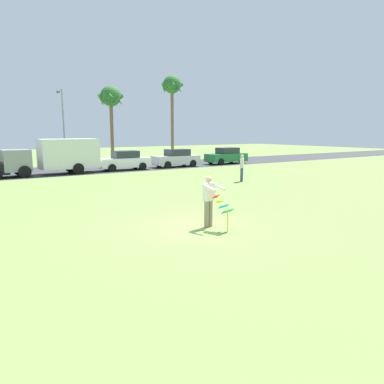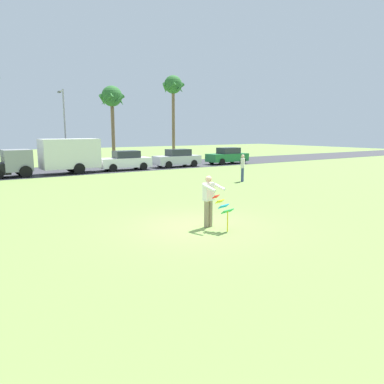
{
  "view_description": "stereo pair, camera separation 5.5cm",
  "coord_description": "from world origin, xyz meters",
  "px_view_note": "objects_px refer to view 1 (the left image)",
  "views": [
    {
      "loc": [
        -6.74,
        -9.95,
        3.18
      ],
      "look_at": [
        0.32,
        0.75,
        1.05
      ],
      "focal_mm": 34.22,
      "sensor_mm": 36.0,
      "label": 1
    },
    {
      "loc": [
        -6.7,
        -9.98,
        3.18
      ],
      "look_at": [
        0.32,
        0.75,
        1.05
      ],
      "focal_mm": 34.22,
      "sensor_mm": 36.0,
      "label": 2
    }
  ],
  "objects_px": {
    "palm_tree_centre_far": "(111,99)",
    "parked_truck_grey_van": "(58,155)",
    "parked_car_silver": "(176,158)",
    "streetlight_pole": "(63,122)",
    "kite_held": "(224,207)",
    "person_kite_flyer": "(209,199)",
    "parked_car_white": "(124,161)",
    "parked_car_green": "(227,156)",
    "person_walker_near": "(242,167)",
    "palm_tree_far_left": "(172,89)"
  },
  "relations": [
    {
      "from": "palm_tree_centre_far",
      "to": "parked_truck_grey_van",
      "type": "bearing_deg",
      "value": -131.52
    },
    {
      "from": "parked_car_silver",
      "to": "streetlight_pole",
      "type": "height_order",
      "value": "streetlight_pole"
    },
    {
      "from": "streetlight_pole",
      "to": "parked_truck_grey_van",
      "type": "bearing_deg",
      "value": -108.13
    },
    {
      "from": "kite_held",
      "to": "palm_tree_centre_far",
      "type": "height_order",
      "value": "palm_tree_centre_far"
    },
    {
      "from": "person_kite_flyer",
      "to": "parked_car_silver",
      "type": "bearing_deg",
      "value": 61.99
    },
    {
      "from": "parked_car_white",
      "to": "parked_car_green",
      "type": "bearing_deg",
      "value": 0.01
    },
    {
      "from": "parked_car_silver",
      "to": "person_walker_near",
      "type": "xyz_separation_m",
      "value": [
        -1.5,
        -10.62,
        0.16
      ]
    },
    {
      "from": "kite_held",
      "to": "palm_tree_centre_far",
      "type": "xyz_separation_m",
      "value": [
        7.15,
        27.89,
        5.68
      ]
    },
    {
      "from": "kite_held",
      "to": "parked_truck_grey_van",
      "type": "height_order",
      "value": "parked_truck_grey_van"
    },
    {
      "from": "parked_truck_grey_van",
      "to": "parked_car_white",
      "type": "distance_m",
      "value": 5.31
    },
    {
      "from": "palm_tree_far_left",
      "to": "palm_tree_centre_far",
      "type": "bearing_deg",
      "value": -169.95
    },
    {
      "from": "parked_car_white",
      "to": "palm_tree_far_left",
      "type": "height_order",
      "value": "palm_tree_far_left"
    },
    {
      "from": "palm_tree_centre_far",
      "to": "person_walker_near",
      "type": "relative_size",
      "value": 4.52
    },
    {
      "from": "streetlight_pole",
      "to": "kite_held",
      "type": "bearing_deg",
      "value": -94.05
    },
    {
      "from": "parked_truck_grey_van",
      "to": "parked_car_silver",
      "type": "height_order",
      "value": "parked_truck_grey_van"
    },
    {
      "from": "parked_car_silver",
      "to": "person_walker_near",
      "type": "relative_size",
      "value": 2.44
    },
    {
      "from": "parked_car_green",
      "to": "person_walker_near",
      "type": "bearing_deg",
      "value": -124.42
    },
    {
      "from": "parked_car_white",
      "to": "palm_tree_far_left",
      "type": "distance_m",
      "value": 16.36
    },
    {
      "from": "parked_car_silver",
      "to": "palm_tree_far_left",
      "type": "bearing_deg",
      "value": 61.25
    },
    {
      "from": "parked_car_white",
      "to": "streetlight_pole",
      "type": "relative_size",
      "value": 0.61
    },
    {
      "from": "palm_tree_centre_far",
      "to": "parked_car_silver",
      "type": "bearing_deg",
      "value": -73.19
    },
    {
      "from": "palm_tree_far_left",
      "to": "person_walker_near",
      "type": "relative_size",
      "value": 5.58
    },
    {
      "from": "kite_held",
      "to": "streetlight_pole",
      "type": "relative_size",
      "value": 0.16
    },
    {
      "from": "parked_truck_grey_van",
      "to": "parked_car_white",
      "type": "relative_size",
      "value": 1.59
    },
    {
      "from": "parked_car_white",
      "to": "person_walker_near",
      "type": "distance_m",
      "value": 11.18
    },
    {
      "from": "person_walker_near",
      "to": "parked_truck_grey_van",
      "type": "bearing_deg",
      "value": 129.61
    },
    {
      "from": "person_walker_near",
      "to": "palm_tree_centre_far",
      "type": "bearing_deg",
      "value": 93.32
    },
    {
      "from": "parked_truck_grey_van",
      "to": "parked_car_silver",
      "type": "xyz_separation_m",
      "value": [
        10.28,
        0.0,
        -0.64
      ]
    },
    {
      "from": "parked_car_silver",
      "to": "palm_tree_centre_far",
      "type": "bearing_deg",
      "value": 106.81
    },
    {
      "from": "parked_car_silver",
      "to": "parked_car_green",
      "type": "xyz_separation_m",
      "value": [
        5.78,
        0.0,
        0.0
      ]
    },
    {
      "from": "person_kite_flyer",
      "to": "parked_car_green",
      "type": "distance_m",
      "value": 24.3
    },
    {
      "from": "parked_truck_grey_van",
      "to": "palm_tree_far_left",
      "type": "height_order",
      "value": "palm_tree_far_left"
    },
    {
      "from": "palm_tree_centre_far",
      "to": "person_kite_flyer",
      "type": "bearing_deg",
      "value": -104.94
    },
    {
      "from": "parked_car_green",
      "to": "palm_tree_centre_far",
      "type": "relative_size",
      "value": 0.54
    },
    {
      "from": "parked_car_green",
      "to": "palm_tree_centre_far",
      "type": "distance_m",
      "value": 13.33
    },
    {
      "from": "streetlight_pole",
      "to": "person_walker_near",
      "type": "height_order",
      "value": "streetlight_pole"
    },
    {
      "from": "parked_car_white",
      "to": "parked_car_silver",
      "type": "xyz_separation_m",
      "value": [
        5.01,
        0.0,
        0.0
      ]
    },
    {
      "from": "person_kite_flyer",
      "to": "palm_tree_centre_far",
      "type": "distance_m",
      "value": 28.72
    },
    {
      "from": "streetlight_pole",
      "to": "palm_tree_centre_far",
      "type": "bearing_deg",
      "value": 14.32
    },
    {
      "from": "person_kite_flyer",
      "to": "parked_car_silver",
      "type": "xyz_separation_m",
      "value": [
        9.88,
        18.58,
        -0.18
      ]
    },
    {
      "from": "parked_car_silver",
      "to": "parked_truck_grey_van",
      "type": "bearing_deg",
      "value": -180.0
    },
    {
      "from": "parked_car_silver",
      "to": "streetlight_pole",
      "type": "distance_m",
      "value": 11.23
    },
    {
      "from": "kite_held",
      "to": "person_walker_near",
      "type": "distance_m",
      "value": 11.95
    },
    {
      "from": "kite_held",
      "to": "palm_tree_far_left",
      "type": "bearing_deg",
      "value": 62.43
    },
    {
      "from": "parked_car_green",
      "to": "palm_tree_centre_far",
      "type": "xyz_separation_m",
      "value": [
        -8.39,
        8.66,
        5.67
      ]
    },
    {
      "from": "parked_car_white",
      "to": "person_walker_near",
      "type": "height_order",
      "value": "person_walker_near"
    },
    {
      "from": "parked_car_white",
      "to": "parked_car_green",
      "type": "distance_m",
      "value": 10.78
    },
    {
      "from": "parked_truck_grey_van",
      "to": "palm_tree_centre_far",
      "type": "xyz_separation_m",
      "value": [
        7.67,
        8.66,
        5.04
      ]
    },
    {
      "from": "parked_car_white",
      "to": "palm_tree_centre_far",
      "type": "xyz_separation_m",
      "value": [
        2.39,
        8.66,
        5.67
      ]
    },
    {
      "from": "parked_car_green",
      "to": "streetlight_pole",
      "type": "distance_m",
      "value": 15.83
    }
  ]
}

